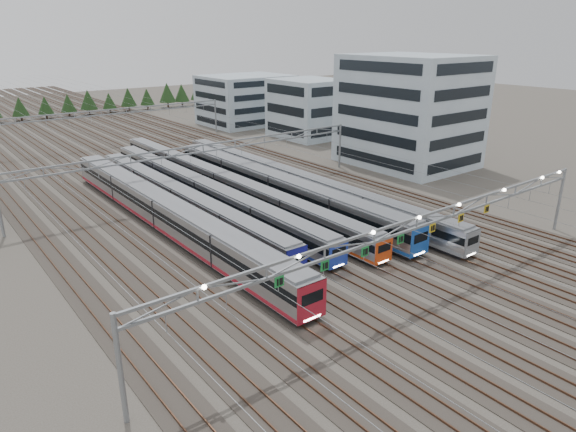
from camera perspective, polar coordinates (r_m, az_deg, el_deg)
ground at (r=51.14m, az=13.43°, el=-8.42°), size 400.00×400.00×0.00m
track_bed at (r=134.31m, az=-21.82°, el=8.89°), size 54.00×260.00×5.42m
train_a at (r=66.12m, az=-13.52°, el=0.35°), size 3.17×57.44×4.13m
train_b at (r=72.18m, az=-11.89°, el=1.85°), size 2.66×51.83×3.46m
train_c at (r=75.69m, az=-9.46°, el=2.82°), size 2.61×58.06×3.40m
train_d at (r=79.73m, az=-7.42°, el=3.78°), size 2.59×66.98×3.36m
train_e at (r=75.32m, az=-1.26°, el=3.25°), size 3.08×52.67×4.02m
train_f at (r=78.96m, az=0.85°, el=3.83°), size 2.67×62.11×3.47m
gantry_near at (r=48.16m, az=14.17°, el=-1.03°), size 56.36×0.61×8.08m
gantry_mid at (r=78.43m, az=-9.37°, el=6.78°), size 56.36×0.36×8.00m
gantry_far at (r=119.36m, az=-20.00°, el=10.30°), size 56.36×0.36×8.00m
depot_bldg_south at (r=98.90m, az=13.30°, el=11.29°), size 18.00×22.00×19.88m
depot_bldg_mid at (r=123.52m, az=2.31°, el=11.87°), size 14.00×16.00×13.37m
depot_bldg_north at (r=142.09m, az=-4.68°, el=12.75°), size 22.00×18.00×12.80m
treeline at (r=166.28m, az=-23.44°, el=11.50°), size 106.40×5.60×7.02m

